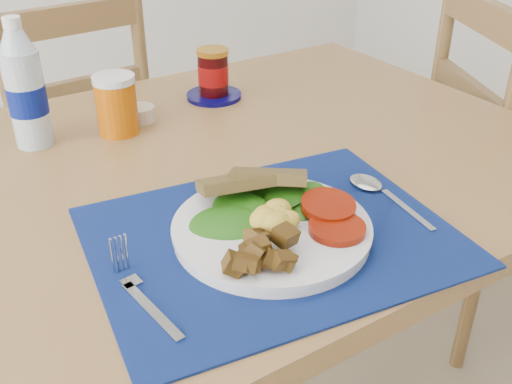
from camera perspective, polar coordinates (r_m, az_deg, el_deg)
table at (r=1.05m, az=-7.27°, el=-2.10°), size 1.40×0.90×0.75m
chair_far at (r=1.73m, az=-17.14°, el=6.26°), size 0.44×0.42×1.10m
chair_end at (r=1.64m, az=22.40°, el=4.43°), size 0.54×0.55×1.14m
placemat at (r=0.83m, az=1.49°, el=-4.25°), size 0.53×0.44×0.00m
breakfast_plate at (r=0.82m, az=1.34°, el=-3.29°), size 0.27×0.27×0.07m
fork at (r=0.75m, az=-11.13°, el=-9.35°), size 0.03×0.18×0.00m
spoon at (r=0.95m, az=11.53°, el=0.06°), size 0.04×0.18×0.01m
water_bottle at (r=1.13m, az=-21.09°, el=8.97°), size 0.07×0.07×0.23m
juice_glass at (r=1.15m, az=-13.13°, el=7.96°), size 0.08×0.08×0.11m
ramekin at (r=1.21m, az=-10.98°, el=7.32°), size 0.06×0.06×0.03m
jam_on_saucer at (r=1.30m, az=-4.09°, el=10.91°), size 0.12×0.12×0.11m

